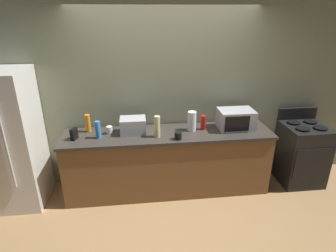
{
  "coord_description": "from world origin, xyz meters",
  "views": [
    {
      "loc": [
        -0.41,
        -3.05,
        2.45
      ],
      "look_at": [
        0.0,
        0.4,
        1.0
      ],
      "focal_mm": 30.09,
      "sensor_mm": 36.0,
      "label": 1
    }
  ],
  "objects": [
    {
      "name": "refrigerator",
      "position": [
        -2.05,
        0.4,
        0.9
      ],
      "size": [
        0.72,
        0.73,
        1.8
      ],
      "color": "white",
      "rests_on": "ground_plane"
    },
    {
      "name": "mug_white",
      "position": [
        -0.78,
        0.47,
        0.95
      ],
      "size": [
        0.08,
        0.08,
        0.1
      ],
      "primitive_type": "cylinder",
      "color": "white",
      "rests_on": "counter_run"
    },
    {
      "name": "microwave",
      "position": [
        0.95,
        0.45,
        1.04
      ],
      "size": [
        0.48,
        0.35,
        0.27
      ],
      "color": "#B7BABF",
      "rests_on": "counter_run"
    },
    {
      "name": "bottle_spray_cleaner",
      "position": [
        -0.91,
        0.34,
        1.02
      ],
      "size": [
        0.07,
        0.07,
        0.23
      ],
      "primitive_type": "cylinder",
      "color": "#338CE5",
      "rests_on": "counter_run"
    },
    {
      "name": "back_wall",
      "position": [
        0.0,
        0.81,
        1.35
      ],
      "size": [
        6.4,
        0.1,
        2.7
      ],
      "primitive_type": "cube",
      "color": "gray",
      "rests_on": "ground_plane"
    },
    {
      "name": "cordless_phone",
      "position": [
        -1.22,
        0.34,
        0.98
      ],
      "size": [
        0.09,
        0.12,
        0.15
      ],
      "primitive_type": "cube",
      "rotation": [
        0.0,
        0.0,
        -0.39
      ],
      "color": "black",
      "rests_on": "counter_run"
    },
    {
      "name": "bottle_hot_sauce",
      "position": [
        0.5,
        0.46,
        1.0
      ],
      "size": [
        0.07,
        0.07,
        0.2
      ],
      "primitive_type": "cylinder",
      "color": "red",
      "rests_on": "counter_run"
    },
    {
      "name": "mug_black",
      "position": [
        0.1,
        0.19,
        0.95
      ],
      "size": [
        0.09,
        0.09,
        0.1
      ],
      "primitive_type": "cylinder",
      "color": "black",
      "rests_on": "counter_run"
    },
    {
      "name": "ground_plane",
      "position": [
        0.0,
        0.0,
        0.0
      ],
      "size": [
        8.0,
        8.0,
        0.0
      ],
      "primitive_type": "plane",
      "color": "#A87F51"
    },
    {
      "name": "bottle_hand_soap",
      "position": [
        -0.15,
        0.29,
        1.04
      ],
      "size": [
        0.08,
        0.08,
        0.29
      ],
      "primitive_type": "cylinder",
      "color": "beige",
      "rests_on": "counter_run"
    },
    {
      "name": "toaster_oven",
      "position": [
        -0.47,
        0.46,
        1.01
      ],
      "size": [
        0.34,
        0.26,
        0.21
      ],
      "primitive_type": "cube",
      "color": "#B7BABF",
      "rests_on": "counter_run"
    },
    {
      "name": "stove_range",
      "position": [
        2.0,
        0.4,
        0.46
      ],
      "size": [
        0.6,
        0.61,
        1.08
      ],
      "color": "black",
      "rests_on": "ground_plane"
    },
    {
      "name": "counter_run",
      "position": [
        0.0,
        0.4,
        0.45
      ],
      "size": [
        2.84,
        0.64,
        0.9
      ],
      "color": "brown",
      "rests_on": "ground_plane"
    },
    {
      "name": "bottle_dish_soap",
      "position": [
        -1.07,
        0.57,
        1.02
      ],
      "size": [
        0.07,
        0.07,
        0.25
      ],
      "primitive_type": "cylinder",
      "color": "orange",
      "rests_on": "counter_run"
    },
    {
      "name": "paper_towel_roll",
      "position": [
        0.33,
        0.45,
        1.04
      ],
      "size": [
        0.12,
        0.12,
        0.27
      ],
      "primitive_type": "cylinder",
      "color": "white",
      "rests_on": "counter_run"
    }
  ]
}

